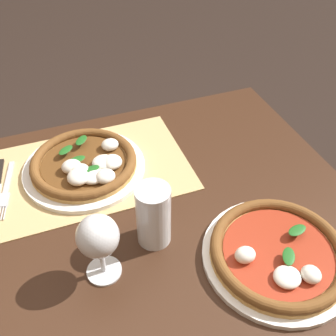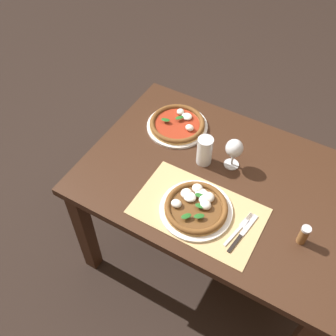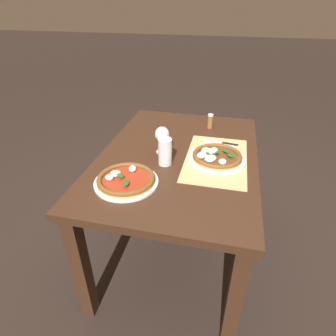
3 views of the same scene
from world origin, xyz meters
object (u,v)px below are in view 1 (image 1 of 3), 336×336
pizza_far (278,253)px  pint_glass (154,216)px  wine_glass (98,239)px  fork (6,189)px  pizza_near (85,165)px

pizza_far → pint_glass: 0.26m
pizza_far → wine_glass: size_ratio=1.98×
pint_glass → fork: (0.29, -0.26, -0.06)m
pint_glass → fork: 0.39m
pizza_far → wine_glass: (0.34, -0.09, 0.09)m
pint_glass → fork: pint_glass is taller
wine_glass → pizza_near: bearing=-94.8°
wine_glass → fork: size_ratio=0.78×
pint_glass → wine_glass: bearing=20.7°
pizza_near → wine_glass: wine_glass is taller
pizza_far → wine_glass: bearing=-15.5°
pizza_near → fork: size_ratio=1.55×
pint_glass → fork: size_ratio=0.73×
pizza_near → wine_glass: size_ratio=1.99×
pizza_far → fork: bearing=-38.0°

